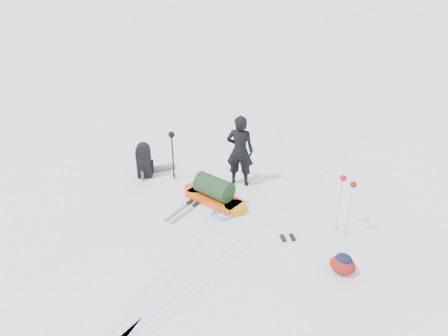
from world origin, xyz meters
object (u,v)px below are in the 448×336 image
(skier, at_px, (240,151))
(expedition_rucksack, at_px, (146,161))
(ski_poles_black, at_px, (172,140))
(pulk_sled, at_px, (214,193))

(skier, height_order, expedition_rucksack, skier)
(expedition_rucksack, relative_size, ski_poles_black, 0.75)
(skier, height_order, pulk_sled, skier)
(expedition_rucksack, bearing_deg, ski_poles_black, -16.91)
(skier, height_order, ski_poles_black, skier)
(expedition_rucksack, bearing_deg, pulk_sled, -40.18)
(ski_poles_black, bearing_deg, pulk_sled, -30.89)
(skier, bearing_deg, ski_poles_black, 3.60)
(skier, distance_m, ski_poles_black, 1.66)
(skier, xyz_separation_m, pulk_sled, (-0.13, -1.02, -0.65))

